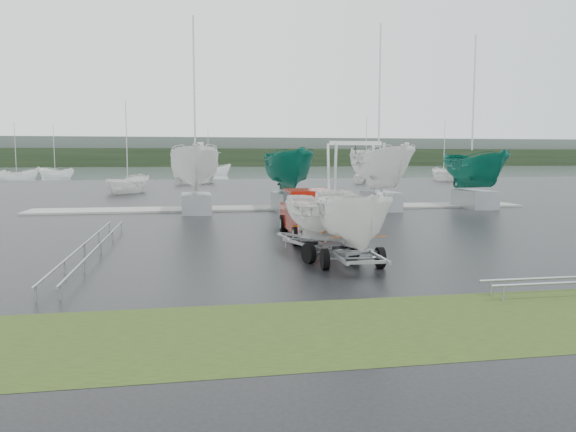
{
  "coord_description": "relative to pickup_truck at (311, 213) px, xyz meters",
  "views": [
    {
      "loc": [
        -5.97,
        -20.71,
        3.14
      ],
      "look_at": [
        -2.69,
        -2.59,
        1.2
      ],
      "focal_mm": 35.0,
      "sensor_mm": 36.0,
      "label": 1
    }
  ],
  "objects": [
    {
      "name": "treeline",
      "position": [
        1.18,
        169.29,
        2.04
      ],
      "size": [
        300.0,
        8.0,
        6.0
      ],
      "primitive_type": "cube",
      "color": "black",
      "rests_on": "ground"
    },
    {
      "name": "boat_hoist",
      "position": [
        5.56,
        12.29,
        1.71
      ],
      "size": [
        3.3,
        2.18,
        4.12
      ],
      "color": "silver",
      "rests_on": "ground"
    },
    {
      "name": "lake",
      "position": [
        1.18,
        99.29,
        -0.96
      ],
      "size": [
        300.0,
        300.0,
        0.0
      ],
      "primitive_type": "plane",
      "color": "gray",
      "rests_on": "ground"
    },
    {
      "name": "trailer_parked",
      "position": [
        -0.58,
        -4.97,
        1.52
      ],
      "size": [
        2.3,
        3.79,
        4.54
      ],
      "rotation": [
        0.0,
        0.0,
        0.33
      ],
      "color": "#95989D",
      "rests_on": "ground"
    },
    {
      "name": "pickup_truck",
      "position": [
        0.0,
        0.0,
        0.0
      ],
      "size": [
        2.19,
        5.57,
        1.83
      ],
      "rotation": [
        0.0,
        0.0,
        -0.04
      ],
      "color": "maroon",
      "rests_on": "ground"
    },
    {
      "name": "mast_rack_1",
      "position": [
        -7.82,
        -5.71,
        -0.61
      ],
      "size": [
        0.56,
        6.5,
        0.06
      ],
      "rotation": [
        0.0,
        0.0,
        1.57
      ],
      "color": "#95989D",
      "rests_on": "ground"
    },
    {
      "name": "moored_boat_2",
      "position": [
        16.42,
        43.26,
        -0.95
      ],
      "size": [
        3.06,
        3.08,
        10.87
      ],
      "rotation": [
        0.0,
        0.0,
        2.49
      ],
      "color": "silver",
      "rests_on": "ground"
    },
    {
      "name": "moored_boat_0",
      "position": [
        -9.88,
        29.68,
        -0.95
      ],
      "size": [
        3.13,
        3.16,
        11.19
      ],
      "rotation": [
        0.0,
        0.0,
        2.77
      ],
      "color": "silver",
      "rests_on": "ground"
    },
    {
      "name": "keelboat_0",
      "position": [
        -4.28,
        10.29,
        3.36
      ],
      "size": [
        2.71,
        3.2,
        10.89
      ],
      "color": "#95989D",
      "rests_on": "ground"
    },
    {
      "name": "moored_boat_5",
      "position": [
        -0.99,
        77.52,
        -0.95
      ],
      "size": [
        3.46,
        3.4,
        11.93
      ],
      "rotation": [
        0.0,
        0.0,
        1.41
      ],
      "color": "silver",
      "rests_on": "ground"
    },
    {
      "name": "keelboat_3",
      "position": [
        12.73,
        10.59,
        2.85
      ],
      "size": [
        2.4,
        3.2,
        10.57
      ],
      "color": "#95989D",
      "rests_on": "ground"
    },
    {
      "name": "keelboat_1",
      "position": [
        1.0,
        10.49,
        3.02
      ],
      "size": [
        2.5,
        3.2,
        7.75
      ],
      "color": "#95989D",
      "rests_on": "ground"
    },
    {
      "name": "keelboat_2",
      "position": [
        6.54,
        10.29,
        3.41
      ],
      "size": [
        2.74,
        3.2,
        10.92
      ],
      "color": "#95989D",
      "rests_on": "ground"
    },
    {
      "name": "trailer_hitched",
      "position": [
        -0.22,
        -6.23,
        1.84
      ],
      "size": [
        1.82,
        3.64,
        5.16
      ],
      "rotation": [
        0.0,
        0.0,
        -0.04
      ],
      "color": "#95989D",
      "rests_on": "ground"
    },
    {
      "name": "moored_boat_3",
      "position": [
        29.09,
        48.85,
        -0.95
      ],
      "size": [
        3.13,
        3.18,
        11.5
      ],
      "rotation": [
        0.0,
        0.0,
        2.94
      ],
      "color": "silver",
      "rests_on": "ground"
    },
    {
      "name": "mast_rack_0",
      "position": [
        -7.82,
        0.29,
        -0.61
      ],
      "size": [
        0.56,
        6.5,
        0.06
      ],
      "rotation": [
        0.0,
        0.0,
        1.57
      ],
      "color": "#95989D",
      "rests_on": "ground"
    },
    {
      "name": "ground_plane",
      "position": [
        1.18,
        -0.71,
        -0.96
      ],
      "size": [
        120.0,
        120.0,
        0.0
      ],
      "primitive_type": "plane",
      "color": "black",
      "rests_on": "ground"
    },
    {
      "name": "moored_boat_4",
      "position": [
        -28.51,
        63.81,
        -0.95
      ],
      "size": [
        3.17,
        3.15,
        11.05
      ],
      "rotation": [
        0.0,
        0.0,
        2.08
      ],
      "color": "silver",
      "rests_on": "ground"
    },
    {
      "name": "far_hill",
      "position": [
        1.18,
        177.29,
        4.04
      ],
      "size": [
        300.0,
        6.0,
        10.0
      ],
      "primitive_type": "cube",
      "color": "#4C5651",
      "rests_on": "ground"
    },
    {
      "name": "moored_boat_1",
      "position": [
        -3.7,
        45.84,
        -0.95
      ],
      "size": [
        3.68,
        3.68,
        11.41
      ],
      "rotation": [
        0.0,
        0.0,
        2.35
      ],
      "color": "silver",
      "rests_on": "ground"
    },
    {
      "name": "moored_boat_6",
      "position": [
        -23.99,
        66.84,
        -0.95
      ],
      "size": [
        3.67,
        3.66,
        11.45
      ],
      "rotation": [
        0.0,
        0.0,
        4.09
      ],
      "color": "silver",
      "rests_on": "ground"
    },
    {
      "name": "dock",
      "position": [
        1.18,
        12.29,
        -0.91
      ],
      "size": [
        30.0,
        3.0,
        0.12
      ],
      "primitive_type": "cube",
      "color": "#989893",
      "rests_on": "ground"
    },
    {
      "name": "grass_verge",
      "position": [
        1.18,
        -11.71,
        -0.95
      ],
      "size": [
        40.0,
        40.0,
        0.0
      ],
      "primitive_type": "plane",
      "color": "#213012",
      "rests_on": "ground"
    }
  ]
}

